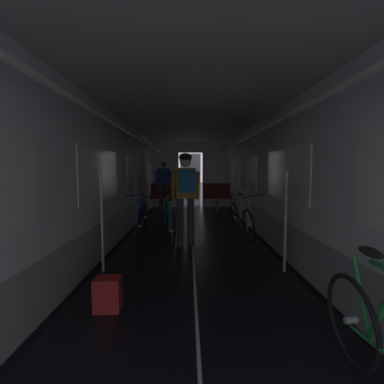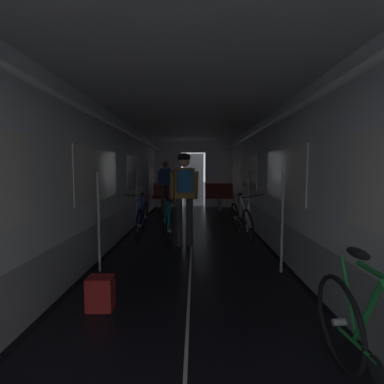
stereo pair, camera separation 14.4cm
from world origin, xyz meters
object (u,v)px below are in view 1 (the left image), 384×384
at_px(bench_seat_far_left, 165,194).
at_px(backpack_on_floor, 108,294).
at_px(person_cyclist_aisle, 186,189).
at_px(bench_seat_far_right, 217,194).
at_px(bicycle_blue, 142,219).
at_px(person_standing_near_bench, 164,183).
at_px(bicycle_teal_in_aisle, 169,223).
at_px(bicycle_white, 242,219).

xyz_separation_m(bench_seat_far_left, backpack_on_floor, (0.00, -7.07, -0.40)).
bearing_deg(person_cyclist_aisle, bench_seat_far_right, 77.40).
bearing_deg(bench_seat_far_left, backpack_on_floor, -89.98).
relative_size(bicycle_blue, person_standing_near_bench, 1.00).
distance_m(bicycle_blue, bicycle_teal_in_aisle, 0.78).
height_order(bench_seat_far_right, bicycle_white, same).
bearing_deg(bench_seat_far_right, person_standing_near_bench, -168.17).
distance_m(person_standing_near_bench, backpack_on_floor, 6.75).
relative_size(bench_seat_far_left, bicycle_blue, 0.58).
xyz_separation_m(bicycle_white, person_standing_near_bench, (-1.96, 3.47, 0.59)).
height_order(bench_seat_far_left, bicycle_white, same).
bearing_deg(bicycle_teal_in_aisle, person_cyclist_aisle, -37.84).
height_order(person_cyclist_aisle, person_standing_near_bench, person_cyclist_aisle).
xyz_separation_m(person_standing_near_bench, backpack_on_floor, (0.00, -6.70, -0.81)).
height_order(bench_seat_far_right, bicycle_teal_in_aisle, bench_seat_far_right).
distance_m(bench_seat_far_left, bicycle_white, 4.32).
xyz_separation_m(bench_seat_far_left, person_standing_near_bench, (0.00, -0.38, 0.41)).
relative_size(bench_seat_far_left, person_cyclist_aisle, 0.57).
distance_m(bench_seat_far_right, bicycle_teal_in_aisle, 4.55).
bearing_deg(person_cyclist_aisle, bicycle_teal_in_aisle, 142.16).
bearing_deg(backpack_on_floor, bicycle_teal_in_aisle, 81.05).
relative_size(bench_seat_far_right, person_cyclist_aisle, 0.57).
bearing_deg(bench_seat_far_right, bicycle_white, -87.65).
xyz_separation_m(bicycle_white, bicycle_blue, (-2.12, 0.02, 0.00)).
bearing_deg(backpack_on_floor, person_cyclist_aisle, 72.74).
bearing_deg(person_standing_near_bench, bench_seat_far_left, 90.41).
xyz_separation_m(bicycle_teal_in_aisle, person_standing_near_bench, (-0.43, 3.96, 0.59)).
relative_size(bench_seat_far_right, bicycle_white, 0.58).
bearing_deg(bicycle_blue, bicycle_white, -0.42).
height_order(bench_seat_far_left, backpack_on_floor, bench_seat_far_left).
relative_size(person_cyclist_aisle, bicycle_teal_in_aisle, 1.03).
bearing_deg(bicycle_white, person_cyclist_aisle, -147.64).
distance_m(bench_seat_far_right, bicycle_blue, 4.31).
bearing_deg(person_standing_near_bench, person_cyclist_aisle, -79.68).
distance_m(bench_seat_far_right, person_cyclist_aisle, 4.74).
height_order(bicycle_white, bicycle_blue, bicycle_white).
bearing_deg(backpack_on_floor, bench_seat_far_left, 90.02).
relative_size(bicycle_blue, person_cyclist_aisle, 0.98).
distance_m(bicycle_white, bicycle_blue, 2.12).
relative_size(bicycle_white, person_standing_near_bench, 1.01).
height_order(bicycle_blue, backpack_on_floor, bicycle_blue).
bearing_deg(bench_seat_far_right, bench_seat_far_left, 180.00).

